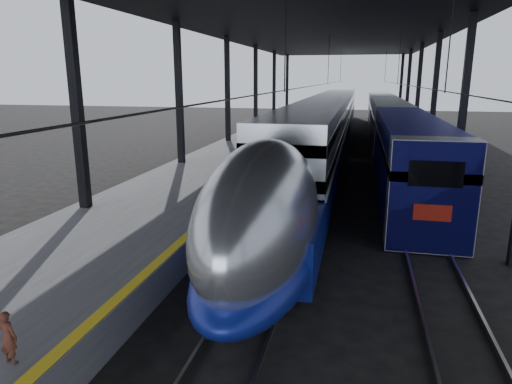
% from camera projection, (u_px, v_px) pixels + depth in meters
% --- Properties ---
extents(ground, '(160.00, 160.00, 0.00)m').
position_uv_depth(ground, '(177.00, 306.00, 12.13)').
color(ground, black).
rests_on(ground, ground).
extents(platform, '(6.00, 80.00, 1.00)m').
position_uv_depth(platform, '(240.00, 158.00, 31.68)').
color(platform, '#4C4C4F').
rests_on(platform, ground).
extents(yellow_strip, '(0.30, 80.00, 0.01)m').
position_uv_depth(yellow_strip, '(280.00, 152.00, 30.96)').
color(yellow_strip, yellow).
rests_on(yellow_strip, platform).
extents(rails, '(6.52, 80.00, 0.16)m').
position_uv_depth(rails, '(357.00, 169.00, 30.07)').
color(rails, slate).
rests_on(rails, ground).
extents(canopy, '(18.00, 75.00, 9.47)m').
position_uv_depth(canopy, '(323.00, 25.00, 28.42)').
color(canopy, black).
rests_on(canopy, ground).
extents(tgv_train, '(3.10, 65.20, 4.44)m').
position_uv_depth(tgv_train, '(330.00, 124.00, 38.55)').
color(tgv_train, '#B7BABF').
rests_on(tgv_train, ground).
extents(second_train, '(2.87, 56.05, 3.95)m').
position_uv_depth(second_train, '(388.00, 123.00, 40.85)').
color(second_train, navy).
rests_on(second_train, ground).
extents(child, '(0.39, 0.28, 1.00)m').
position_uv_depth(child, '(8.00, 337.00, 7.97)').
color(child, '#54281C').
rests_on(child, platform).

